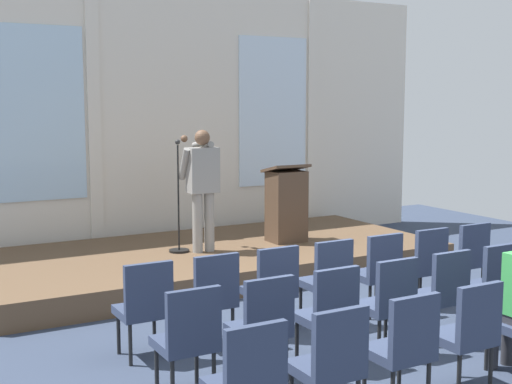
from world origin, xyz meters
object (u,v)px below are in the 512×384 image
(chair_r0_c0, at_px, (145,303))
(chair_r2_c1, at_px, (331,360))
(chair_r0_c1, at_px, (212,293))
(chair_r2_c3, at_px, (468,329))
(chair_r0_c3, at_px, (328,276))
(chair_r2_c2, at_px, (404,344))
(chair_r1_c5, at_px, (491,281))
(speaker, at_px, (202,181))
(chair_r1_c0, at_px, (188,335))
(chair_r1_c1, at_px, (263,322))
(lectern, at_px, (286,204))
(chair_r1_c2, at_px, (329,310))
(chair_r1_c4, at_px, (442,290))
(chair_r0_c2, at_px, (272,284))
(chair_r1_c3, at_px, (389,299))
(chair_r2_c0, at_px, (248,378))
(chair_r0_c6, at_px, (467,256))
(mic_stand, at_px, (179,228))
(chair_r0_c5, at_px, (424,262))
(chair_r0_c4, at_px, (378,269))

(chair_r0_c0, distance_m, chair_r2_c1, 2.11)
(chair_r0_c1, height_order, chair_r2_c3, same)
(chair_r0_c3, bearing_deg, chair_r2_c2, -108.98)
(chair_r0_c0, height_order, chair_r1_c5, same)
(speaker, height_order, chair_r0_c1, speaker)
(chair_r1_c0, height_order, chair_r1_c1, same)
(lectern, relative_size, chair_r1_c2, 1.23)
(lectern, relative_size, chair_r1_c4, 1.23)
(chair_r0_c2, bearing_deg, chair_r1_c1, -124.53)
(chair_r0_c0, xyz_separation_m, chair_r2_c2, (1.37, -2.00, 0.00))
(chair_r1_c3, distance_m, chair_r1_c5, 1.37)
(chair_r0_c1, distance_m, chair_r2_c0, 2.11)
(chair_r1_c0, xyz_separation_m, chair_r2_c2, (1.37, -1.00, 0.00))
(chair_r1_c2, bearing_deg, chair_r0_c2, 90.00)
(chair_r0_c2, relative_size, chair_r2_c3, 1.00)
(chair_r0_c1, distance_m, chair_r1_c0, 1.21)
(chair_r0_c1, height_order, chair_r2_c2, same)
(chair_r0_c6, height_order, chair_r1_c0, same)
(chair_r2_c2, bearing_deg, chair_r2_c0, 180.00)
(chair_r1_c2, bearing_deg, mic_stand, 87.76)
(chair_r1_c4, relative_size, chair_r1_c5, 1.00)
(mic_stand, height_order, chair_r1_c1, mic_stand)
(speaker, relative_size, chair_r1_c5, 1.79)
(lectern, height_order, chair_r1_c0, lectern)
(chair_r0_c5, xyz_separation_m, chair_r2_c1, (-2.75, -2.00, 0.00))
(speaker, xyz_separation_m, chair_r0_c2, (-0.45, -2.65, -0.77))
(speaker, height_order, chair_r1_c3, speaker)
(chair_r0_c0, bearing_deg, chair_r1_c2, -36.01)
(chair_r0_c1, height_order, chair_r1_c2, same)
(mic_stand, xyz_separation_m, chair_r1_c0, (-1.52, -3.79, -0.13))
(speaker, xyz_separation_m, chair_r0_c3, (0.24, -2.65, -0.77))
(lectern, relative_size, chair_r0_c2, 1.23)
(mic_stand, height_order, chair_r2_c2, mic_stand)
(chair_r2_c2, bearing_deg, mic_stand, 88.23)
(mic_stand, bearing_deg, lectern, -3.31)
(chair_r0_c1, relative_size, chair_r2_c0, 1.00)
(chair_r0_c2, height_order, chair_r0_c3, same)
(chair_r0_c6, bearing_deg, chair_r0_c3, 180.00)
(mic_stand, distance_m, chair_r1_c2, 3.80)
(chair_r1_c5, xyz_separation_m, chair_r2_c0, (-3.43, -1.00, 0.00))
(chair_r2_c3, bearing_deg, chair_r2_c2, 180.00)
(chair_r1_c4, bearing_deg, chair_r1_c5, 0.00)
(chair_r0_c0, distance_m, chair_r2_c2, 2.42)
(chair_r0_c5, bearing_deg, mic_stand, 124.39)
(chair_r0_c0, bearing_deg, chair_r2_c0, -90.00)
(chair_r0_c6, bearing_deg, chair_r1_c3, -154.15)
(chair_r0_c4, distance_m, chair_r0_c6, 1.37)
(chair_r0_c0, height_order, chair_r2_c2, same)
(chair_r0_c2, xyz_separation_m, chair_r2_c2, (0.00, -2.00, 0.00))
(mic_stand, distance_m, chair_r1_c5, 4.25)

